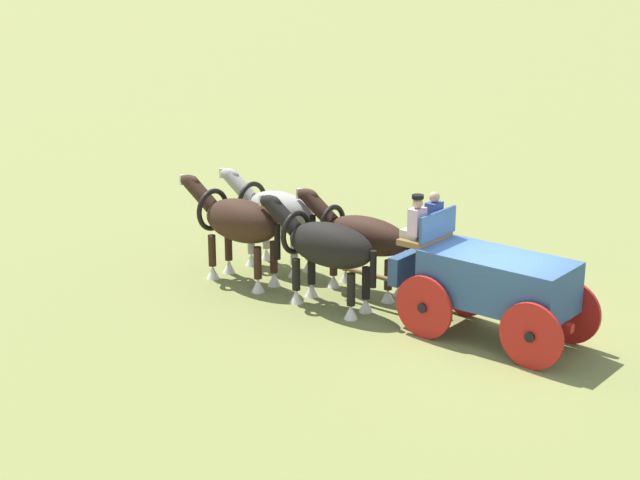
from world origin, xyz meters
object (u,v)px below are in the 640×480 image
object	(u,v)px
show_wagon	(490,281)
draft_horse_rear_near	(326,246)
draft_horse_lead_near	(238,222)
draft_horse_rear_off	(361,236)
draft_horse_lead_off	(275,213)

from	to	relation	value
show_wagon	draft_horse_rear_near	world-z (taller)	show_wagon
show_wagon	draft_horse_rear_near	xyz separation A→B (m)	(3.59, 0.90, 0.15)
show_wagon	draft_horse_lead_near	distance (m)	6.28
show_wagon	draft_horse_rear_off	bearing A→B (deg)	-6.11
draft_horse_rear_near	draft_horse_lead_off	xyz separation A→B (m)	(2.68, -1.12, -0.00)
draft_horse_rear_off	draft_horse_lead_near	size ratio (longest dim) A/B	1.04
draft_horse_rear_near	draft_horse_lead_near	distance (m)	2.59
draft_horse_rear_near	draft_horse_rear_off	size ratio (longest dim) A/B	0.99
show_wagon	draft_horse_lead_near	bearing A→B (deg)	9.89
draft_horse_rear_off	draft_horse_lead_off	bearing A→B (deg)	3.95
show_wagon	draft_horse_lead_off	xyz separation A→B (m)	(6.27, -0.22, 0.15)
show_wagon	draft_horse_lead_off	size ratio (longest dim) A/B	1.96
draft_horse_lead_off	draft_horse_rear_near	bearing A→B (deg)	157.36
show_wagon	draft_horse_rear_off	distance (m)	3.72
draft_horse_rear_near	draft_horse_lead_near	world-z (taller)	draft_horse_lead_near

